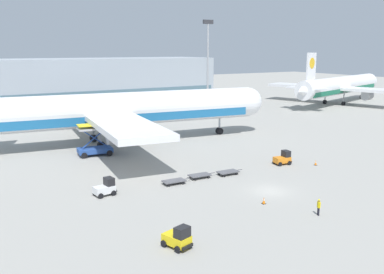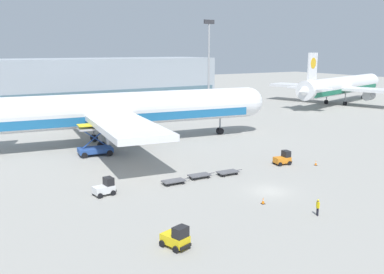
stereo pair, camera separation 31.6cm
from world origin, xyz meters
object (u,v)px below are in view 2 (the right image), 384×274
object	(u,v)px
baggage_tug_mid	(105,188)
baggage_dolly_third	(228,172)
baggage_tug_foreground	(176,238)
airplane_distant	(341,86)
traffic_cone_near	(263,201)
scissor_lift_loader	(95,143)
traffic_cone_far	(316,163)
baggage_dolly_second	(199,175)
light_mast	(209,61)
airplane_main	(116,111)
baggage_dolly_lead	(174,181)
baggage_tug_far	(283,159)
ground_crew_near	(318,206)

from	to	relation	value
baggage_tug_mid	baggage_dolly_third	distance (m)	16.72
baggage_tug_foreground	airplane_distant	bearing A→B (deg)	106.26
traffic_cone_near	scissor_lift_loader	bearing A→B (deg)	105.47
traffic_cone_far	baggage_tug_foreground	bearing A→B (deg)	-157.23
scissor_lift_loader	baggage_tug_foreground	xyz separation A→B (m)	(-4.58, -34.80, -1.02)
baggage_dolly_second	traffic_cone_far	bearing A→B (deg)	-8.03
airplane_distant	traffic_cone_near	world-z (taller)	airplane_distant
baggage_tug_mid	traffic_cone_far	distance (m)	30.51
airplane_distant	light_mast	bearing A→B (deg)	160.59
airplane_main	traffic_cone_far	xyz separation A→B (m)	(19.21, -28.44, -5.48)
airplane_distant	baggage_dolly_lead	size ratio (longest dim) A/B	13.78
baggage_tug_mid	baggage_tug_far	distance (m)	26.65
light_mast	baggage_tug_far	world-z (taller)	light_mast
baggage_dolly_lead	ground_crew_near	distance (m)	18.05
airplane_main	scissor_lift_loader	world-z (taller)	airplane_main
baggage_dolly_third	ground_crew_near	bearing A→B (deg)	-89.46
light_mast	baggage_tug_mid	xyz separation A→B (m)	(-43.65, -45.37, -12.68)
baggage_dolly_second	airplane_distant	bearing A→B (deg)	31.77
scissor_lift_loader	baggage_tug_far	world-z (taller)	scissor_lift_loader
airplane_main	ground_crew_near	world-z (taller)	airplane_main
light_mast	baggage_dolly_second	distance (m)	56.51
light_mast	baggage_tug_foreground	bearing A→B (deg)	-125.14
airplane_main	baggage_dolly_third	size ratio (longest dim) A/B	15.53
ground_crew_near	traffic_cone_near	world-z (taller)	ground_crew_near
baggage_dolly_second	baggage_tug_foreground	bearing A→B (deg)	-124.85
airplane_main	baggage_tug_mid	world-z (taller)	airplane_main
ground_crew_near	traffic_cone_far	size ratio (longest dim) A/B	2.32
baggage_tug_mid	baggage_dolly_third	size ratio (longest dim) A/B	0.70
baggage_dolly_lead	baggage_dolly_third	bearing A→B (deg)	1.18
airplane_distant	baggage_tug_mid	distance (m)	100.12
baggage_dolly_third	baggage_tug_mid	bearing A→B (deg)	-179.75
baggage_tug_far	ground_crew_near	size ratio (longest dim) A/B	1.53
baggage_dolly_lead	baggage_tug_foreground	bearing A→B (deg)	-115.12
scissor_lift_loader	traffic_cone_far	xyz separation A→B (m)	(25.16, -22.31, -1.54)
airplane_main	baggage_dolly_second	size ratio (longest dim) A/B	15.53
baggage_tug_far	traffic_cone_near	bearing A→B (deg)	-131.67
baggage_tug_far	baggage_dolly_second	size ratio (longest dim) A/B	0.70
airplane_main	light_mast	bearing A→B (deg)	38.90
baggage_tug_far	ground_crew_near	distance (m)	19.46
scissor_lift_loader	traffic_cone_near	bearing A→B (deg)	-67.55
light_mast	baggage_tug_far	xyz separation A→B (m)	(-17.01, -45.89, -12.68)
baggage_dolly_third	traffic_cone_near	world-z (taller)	traffic_cone_near
light_mast	scissor_lift_loader	distance (m)	48.10
airplane_distant	baggage_dolly_third	xyz separation A→B (m)	(-73.48, -43.94, -4.93)
baggage_tug_far	baggage_tug_mid	bearing A→B (deg)	-172.98
baggage_tug_mid	baggage_dolly_second	distance (m)	12.69
baggage_dolly_second	baggage_tug_mid	bearing A→B (deg)	-177.54
airplane_distant	baggage_tug_mid	bearing A→B (deg)	-171.18
airplane_distant	baggage_dolly_lead	bearing A→B (deg)	-168.60
airplane_distant	traffic_cone_far	size ratio (longest dim) A/B	69.74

